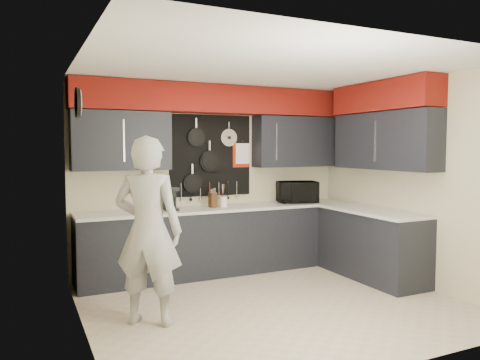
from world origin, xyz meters
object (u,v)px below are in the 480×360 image
microwave (297,192)px  coffee_maker (170,198)px  knife_block (213,200)px  person (148,231)px  utensil_crock (223,202)px

microwave → coffee_maker: 1.97m
knife_block → person: 1.91m
knife_block → utensil_crock: size_ratio=1.44×
utensil_crock → coffee_maker: bearing=-177.6°
knife_block → person: size_ratio=0.11×
knife_block → utensil_crock: bearing=-5.3°
microwave → person: bearing=-134.3°
person → knife_block: bearing=-97.0°
coffee_maker → person: size_ratio=0.17×
coffee_maker → microwave: bearing=5.1°
utensil_crock → coffee_maker: coffee_maker is taller
microwave → utensil_crock: 1.20m
utensil_crock → person: 2.03m
person → microwave: bearing=-116.8°
coffee_maker → person: 1.57m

